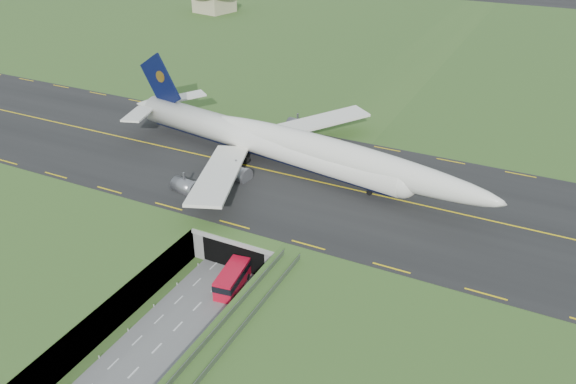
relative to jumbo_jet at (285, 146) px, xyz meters
The scene contains 8 objects.
ground 37.35m from the jumbo_jet, 83.68° to the right, with size 900.00×900.00×0.00m, color #315221.
airfield_deck 36.57m from the jumbo_jet, 83.68° to the right, with size 800.00×800.00×6.00m, color gray.
trench_road 44.50m from the jumbo_jet, 84.78° to the right, with size 12.00×75.00×0.20m, color slate.
taxiway 6.86m from the jumbo_jet, 31.74° to the right, with size 800.00×44.00×0.18m, color black.
tunnel_portal 20.66m from the jumbo_jet, 78.16° to the right, with size 17.00×22.30×6.00m.
guideway 56.84m from the jumbo_jet, 74.70° to the right, with size 3.00×53.00×7.05m.
jumbo_jet is the anchor object (origin of this frame).
shuttle_tram 33.82m from the jumbo_jet, 78.65° to the right, with size 4.36×8.87×3.44m.
Camera 1 is at (42.69, -57.28, 57.86)m, focal length 35.00 mm.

